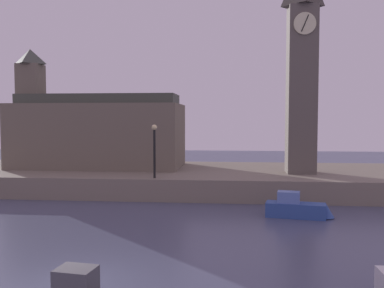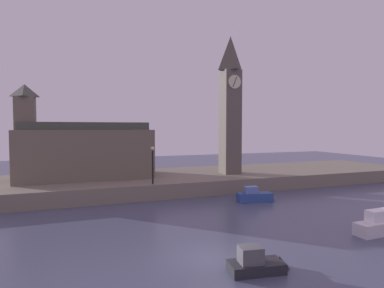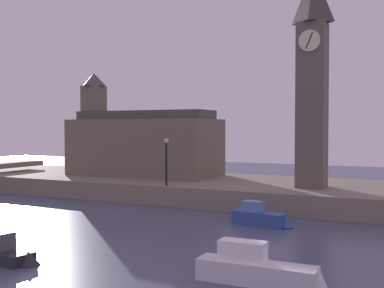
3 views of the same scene
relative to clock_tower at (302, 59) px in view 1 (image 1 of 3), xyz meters
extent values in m
plane|color=#474C66|center=(-10.16, -18.55, -9.85)|extent=(120.00, 120.00, 0.00)
cube|color=slate|center=(-10.16, 1.45, -9.10)|extent=(70.00, 12.00, 1.50)
cube|color=#5B544C|center=(0.00, 0.00, -2.30)|extent=(2.04, 2.04, 12.09)
cylinder|color=beige|center=(0.00, -1.07, 2.31)|extent=(1.55, 0.12, 1.55)
cube|color=black|center=(0.00, -1.14, 2.31)|extent=(0.53, 0.04, 1.17)
cube|color=#6B6051|center=(-16.04, 2.57, -5.76)|extent=(13.61, 6.50, 5.19)
cube|color=#6B6051|center=(-21.92, 2.57, -4.08)|extent=(1.85, 1.85, 8.55)
pyramid|color=#474C42|center=(-21.92, 2.57, 0.83)|extent=(2.03, 2.03, 1.27)
cube|color=#42473D|center=(-16.04, 2.57, -2.76)|extent=(12.93, 3.90, 0.80)
cylinder|color=black|center=(-10.20, -3.80, -6.73)|extent=(0.16, 0.16, 3.24)
sphere|color=#F2E099|center=(-10.20, -3.80, -4.93)|extent=(0.36, 0.36, 0.36)
cube|color=#515156|center=(-9.32, -20.51, -8.95)|extent=(1.18, 1.00, 0.79)
cube|color=#2D4C93|center=(-1.45, -7.98, -9.45)|extent=(3.39, 1.65, 0.81)
cube|color=#5B7AC1|center=(-1.84, -7.98, -8.72)|extent=(1.32, 0.97, 0.64)
cone|color=#2D4C93|center=(0.18, -7.98, -9.41)|extent=(1.15, 1.15, 0.81)
camera|label=1|loc=(-4.91, -31.90, -4.35)|focal=39.85mm
camera|label=2|loc=(-16.87, -33.16, -2.98)|focal=29.24mm
camera|label=3|loc=(7.54, -35.72, -3.96)|focal=44.81mm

